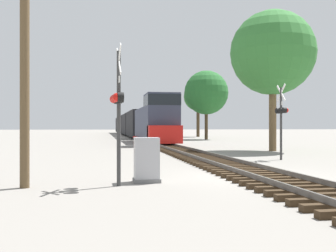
{
  "coord_description": "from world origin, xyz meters",
  "views": [
    {
      "loc": [
        -5.35,
        -13.19,
        1.77
      ],
      "look_at": [
        -1.37,
        10.13,
        1.79
      ],
      "focal_mm": 42.0,
      "sensor_mm": 36.0,
      "label": 1
    }
  ],
  "objects_px": {
    "relay_cabinet": "(147,160)",
    "tree_mid_background": "(206,93)",
    "freight_train": "(131,125)",
    "tree_far_right": "(273,53)",
    "utility_pole": "(25,45)",
    "tree_deep_background": "(198,97)",
    "crossing_signal_far": "(282,114)",
    "crossing_signal_near": "(118,103)"
  },
  "relations": [
    {
      "from": "relay_cabinet",
      "to": "utility_pole",
      "type": "relative_size",
      "value": 0.18
    },
    {
      "from": "utility_pole",
      "to": "tree_deep_background",
      "type": "bearing_deg",
      "value": 70.78
    },
    {
      "from": "freight_train",
      "to": "crossing_signal_near",
      "type": "bearing_deg",
      "value": -94.72
    },
    {
      "from": "freight_train",
      "to": "tree_far_right",
      "type": "bearing_deg",
      "value": -81.3
    },
    {
      "from": "crossing_signal_far",
      "to": "relay_cabinet",
      "type": "bearing_deg",
      "value": 129.44
    },
    {
      "from": "freight_train",
      "to": "relay_cabinet",
      "type": "xyz_separation_m",
      "value": [
        -3.93,
        -58.29,
        -1.37
      ]
    },
    {
      "from": "crossing_signal_near",
      "to": "freight_train",
      "type": "bearing_deg",
      "value": 170.33
    },
    {
      "from": "crossing_signal_far",
      "to": "relay_cabinet",
      "type": "xyz_separation_m",
      "value": [
        -7.95,
        -6.99,
        -1.73
      ]
    },
    {
      "from": "freight_train",
      "to": "crossing_signal_far",
      "type": "distance_m",
      "value": 51.46
    },
    {
      "from": "crossing_signal_near",
      "to": "tree_mid_background",
      "type": "xyz_separation_m",
      "value": [
        13.47,
        39.42,
        3.84
      ]
    },
    {
      "from": "freight_train",
      "to": "tree_far_right",
      "type": "height_order",
      "value": "tree_far_right"
    },
    {
      "from": "crossing_signal_far",
      "to": "tree_deep_background",
      "type": "distance_m",
      "value": 45.54
    },
    {
      "from": "relay_cabinet",
      "to": "freight_train",
      "type": "bearing_deg",
      "value": 86.14
    },
    {
      "from": "relay_cabinet",
      "to": "tree_far_right",
      "type": "distance_m",
      "value": 18.76
    },
    {
      "from": "tree_far_right",
      "to": "tree_deep_background",
      "type": "distance_m",
      "value": 37.97
    },
    {
      "from": "relay_cabinet",
      "to": "tree_mid_background",
      "type": "distance_m",
      "value": 41.11
    },
    {
      "from": "utility_pole",
      "to": "tree_deep_background",
      "type": "relative_size",
      "value": 0.86
    },
    {
      "from": "tree_mid_background",
      "to": "tree_deep_background",
      "type": "height_order",
      "value": "tree_mid_background"
    },
    {
      "from": "freight_train",
      "to": "relay_cabinet",
      "type": "relative_size",
      "value": 55.11
    },
    {
      "from": "tree_far_right",
      "to": "tree_mid_background",
      "type": "height_order",
      "value": "tree_far_right"
    },
    {
      "from": "tree_far_right",
      "to": "crossing_signal_far",
      "type": "bearing_deg",
      "value": -111.2
    },
    {
      "from": "utility_pole",
      "to": "tree_mid_background",
      "type": "xyz_separation_m",
      "value": [
        16.12,
        39.31,
        2.18
      ]
    },
    {
      "from": "freight_train",
      "to": "tree_far_right",
      "type": "relative_size",
      "value": 7.74
    },
    {
      "from": "crossing_signal_near",
      "to": "utility_pole",
      "type": "bearing_deg",
      "value": -97.31
    },
    {
      "from": "crossing_signal_far",
      "to": "tree_deep_background",
      "type": "height_order",
      "value": "tree_deep_background"
    },
    {
      "from": "tree_mid_background",
      "to": "relay_cabinet",
      "type": "bearing_deg",
      "value": -107.92
    },
    {
      "from": "freight_train",
      "to": "tree_deep_background",
      "type": "xyz_separation_m",
      "value": [
        10.74,
        -6.47,
        4.66
      ]
    },
    {
      "from": "crossing_signal_near",
      "to": "tree_mid_background",
      "type": "distance_m",
      "value": 41.84
    },
    {
      "from": "freight_train",
      "to": "tree_deep_background",
      "type": "distance_m",
      "value": 13.38
    },
    {
      "from": "crossing_signal_near",
      "to": "utility_pole",
      "type": "height_order",
      "value": "utility_pole"
    },
    {
      "from": "freight_train",
      "to": "tree_deep_background",
      "type": "height_order",
      "value": "tree_deep_background"
    },
    {
      "from": "relay_cabinet",
      "to": "tree_far_right",
      "type": "xyz_separation_m",
      "value": [
        10.7,
        14.06,
        6.32
      ]
    },
    {
      "from": "utility_pole",
      "to": "tree_deep_background",
      "type": "xyz_separation_m",
      "value": [
        18.26,
        52.38,
        2.62
      ]
    },
    {
      "from": "freight_train",
      "to": "crossing_signal_far",
      "type": "bearing_deg",
      "value": -85.51
    },
    {
      "from": "freight_train",
      "to": "tree_deep_background",
      "type": "relative_size",
      "value": 8.48
    },
    {
      "from": "relay_cabinet",
      "to": "tree_far_right",
      "type": "height_order",
      "value": "tree_far_right"
    },
    {
      "from": "freight_train",
      "to": "tree_mid_background",
      "type": "bearing_deg",
      "value": -66.24
    },
    {
      "from": "relay_cabinet",
      "to": "utility_pole",
      "type": "height_order",
      "value": "utility_pole"
    },
    {
      "from": "freight_train",
      "to": "utility_pole",
      "type": "height_order",
      "value": "utility_pole"
    },
    {
      "from": "utility_pole",
      "to": "tree_deep_background",
      "type": "distance_m",
      "value": 55.54
    },
    {
      "from": "crossing_signal_near",
      "to": "relay_cabinet",
      "type": "distance_m",
      "value": 2.1
    },
    {
      "from": "crossing_signal_near",
      "to": "tree_far_right",
      "type": "xyz_separation_m",
      "value": [
        11.63,
        14.73,
        4.56
      ]
    }
  ]
}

